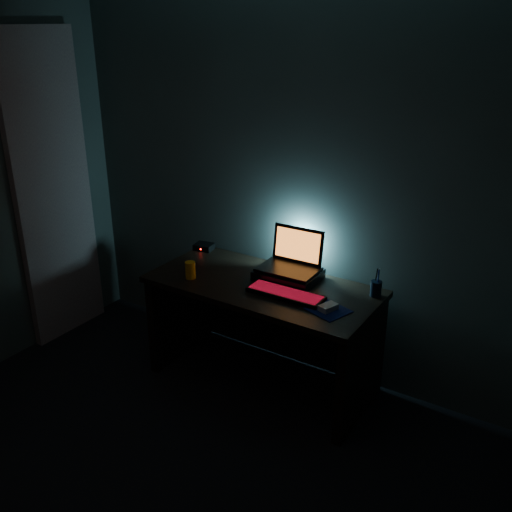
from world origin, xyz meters
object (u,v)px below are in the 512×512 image
at_px(laptop, 292,259).
at_px(juice_glass, 190,270).
at_px(keyboard, 286,294).
at_px(router, 204,247).
at_px(mouse, 328,307).
at_px(pen_cup, 376,289).

relative_size(laptop, juice_glass, 3.37).
xyz_separation_m(keyboard, router, (-0.89, 0.34, 0.01)).
height_order(laptop, juice_glass, laptop).
bearing_deg(mouse, juice_glass, -157.35).
distance_m(keyboard, pen_cup, 0.56).
height_order(mouse, juice_glass, juice_glass).
bearing_deg(laptop, keyboard, -69.86).
distance_m(laptop, router, 0.79).
distance_m(laptop, juice_glass, 0.67).
xyz_separation_m(pen_cup, router, (-1.36, 0.04, -0.03)).
bearing_deg(juice_glass, mouse, 4.66).
bearing_deg(router, juice_glass, -72.54).
bearing_deg(pen_cup, keyboard, -147.20).
xyz_separation_m(mouse, pen_cup, (0.16, 0.33, 0.03)).
bearing_deg(router, laptop, -14.50).
height_order(mouse, pen_cup, pen_cup).
distance_m(laptop, mouse, 0.53).
height_order(laptop, pen_cup, laptop).
distance_m(mouse, juice_glass, 0.97).
height_order(laptop, router, laptop).
distance_m(laptop, keyboard, 0.32).
height_order(keyboard, mouse, mouse).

